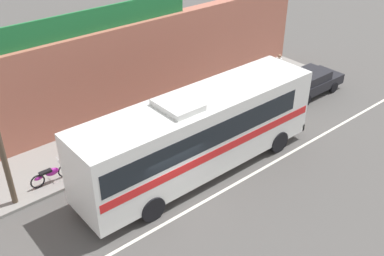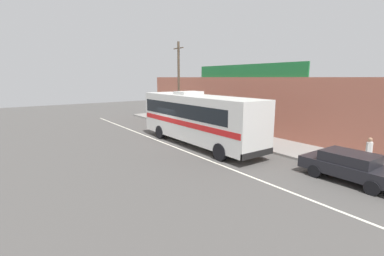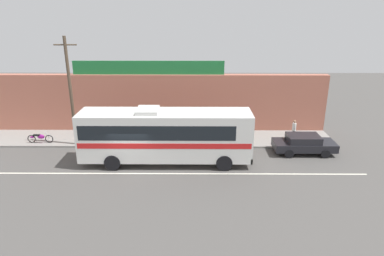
{
  "view_description": "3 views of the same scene",
  "coord_description": "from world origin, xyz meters",
  "px_view_note": "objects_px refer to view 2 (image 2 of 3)",
  "views": [
    {
      "loc": [
        -8.12,
        -11.0,
        11.78
      ],
      "look_at": [
        2.62,
        1.83,
        1.61
      ],
      "focal_mm": 41.77,
      "sensor_mm": 36.0,
      "label": 1
    },
    {
      "loc": [
        17.51,
        -10.47,
        4.79
      ],
      "look_at": [
        2.08,
        0.53,
        1.24
      ],
      "focal_mm": 25.4,
      "sensor_mm": 36.0,
      "label": 2
    },
    {
      "loc": [
        4.13,
        -20.31,
        9.89
      ],
      "look_at": [
        3.98,
        2.07,
        2.05
      ],
      "focal_mm": 32.17,
      "sensor_mm": 36.0,
      "label": 3
    }
  ],
  "objects_px": {
    "motorcycle_red": "(166,117)",
    "pedestrian_far_right": "(369,151)",
    "intercity_bus": "(197,116)",
    "motorcycle_purple": "(191,123)",
    "utility_pole": "(179,83)",
    "parked_car": "(350,166)"
  },
  "relations": [
    {
      "from": "motorcycle_red",
      "to": "motorcycle_purple",
      "type": "distance_m",
      "value": 4.52
    },
    {
      "from": "parked_car",
      "to": "motorcycle_red",
      "type": "bearing_deg",
      "value": 175.46
    },
    {
      "from": "intercity_bus",
      "to": "motorcycle_purple",
      "type": "bearing_deg",
      "value": 148.86
    },
    {
      "from": "intercity_bus",
      "to": "utility_pole",
      "type": "height_order",
      "value": "utility_pole"
    },
    {
      "from": "utility_pole",
      "to": "pedestrian_far_right",
      "type": "relative_size",
      "value": 4.84
    },
    {
      "from": "utility_pole",
      "to": "motorcycle_red",
      "type": "bearing_deg",
      "value": 175.61
    },
    {
      "from": "intercity_bus",
      "to": "pedestrian_far_right",
      "type": "relative_size",
      "value": 6.83
    },
    {
      "from": "motorcycle_red",
      "to": "pedestrian_far_right",
      "type": "height_order",
      "value": "pedestrian_far_right"
    },
    {
      "from": "motorcycle_red",
      "to": "pedestrian_far_right",
      "type": "bearing_deg",
      "value": 1.9
    },
    {
      "from": "intercity_bus",
      "to": "motorcycle_purple",
      "type": "distance_m",
      "value": 6.37
    },
    {
      "from": "utility_pole",
      "to": "pedestrian_far_right",
      "type": "distance_m",
      "value": 16.94
    },
    {
      "from": "parked_car",
      "to": "motorcycle_purple",
      "type": "distance_m",
      "value": 15.18
    },
    {
      "from": "motorcycle_red",
      "to": "intercity_bus",
      "type": "bearing_deg",
      "value": -17.91
    },
    {
      "from": "utility_pole",
      "to": "intercity_bus",
      "type": "bearing_deg",
      "value": -23.0
    },
    {
      "from": "intercity_bus",
      "to": "parked_car",
      "type": "distance_m",
      "value": 10.02
    },
    {
      "from": "pedestrian_far_right",
      "to": "intercity_bus",
      "type": "bearing_deg",
      "value": -158.46
    },
    {
      "from": "parked_car",
      "to": "utility_pole",
      "type": "height_order",
      "value": "utility_pole"
    },
    {
      "from": "intercity_bus",
      "to": "utility_pole",
      "type": "relative_size",
      "value": 1.41
    },
    {
      "from": "intercity_bus",
      "to": "utility_pole",
      "type": "xyz_separation_m",
      "value": [
        -6.95,
        2.95,
        2.19
      ]
    },
    {
      "from": "utility_pole",
      "to": "motorcycle_purple",
      "type": "relative_size",
      "value": 4.37
    },
    {
      "from": "utility_pole",
      "to": "pedestrian_far_right",
      "type": "height_order",
      "value": "utility_pole"
    },
    {
      "from": "motorcycle_red",
      "to": "motorcycle_purple",
      "type": "xyz_separation_m",
      "value": [
        4.52,
        0.03,
        0.0
      ]
    }
  ]
}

